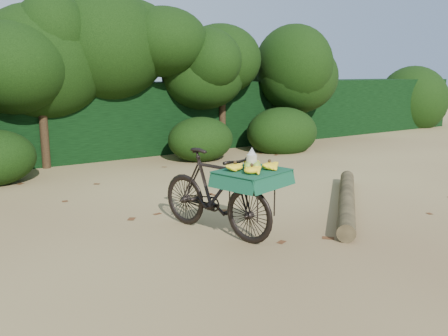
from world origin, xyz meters
TOP-DOWN VIEW (x-y plane):
  - ground at (0.00, 0.00)m, footprint 80.00×80.00m
  - vendor_bicycle at (-0.98, -0.32)m, footprint 1.13×1.95m
  - fallen_log at (1.39, -0.37)m, footprint 2.62×2.41m
  - hedge_backdrop at (0.00, 6.30)m, footprint 26.00×1.80m
  - tree_row at (-0.65, 5.50)m, footprint 14.50×2.00m
  - bush_clumps at (0.50, 4.30)m, footprint 8.80×1.70m
  - leaf_litter at (0.00, 0.65)m, footprint 7.00×7.30m

SIDE VIEW (x-z plane):
  - ground at x=0.00m, z-range 0.00..0.00m
  - leaf_litter at x=0.00m, z-range 0.00..0.01m
  - fallen_log at x=1.39m, z-range 0.00..0.24m
  - bush_clumps at x=0.50m, z-range 0.00..0.90m
  - vendor_bicycle at x=-0.98m, z-range 0.01..1.12m
  - hedge_backdrop at x=0.00m, z-range 0.00..1.80m
  - tree_row at x=-0.65m, z-range 0.00..4.00m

